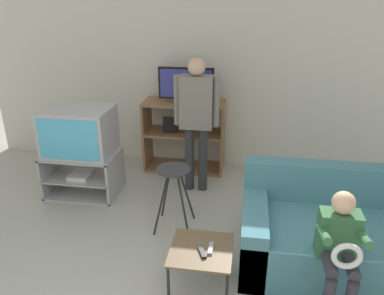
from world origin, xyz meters
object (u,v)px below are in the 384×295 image
Objects in this scene: snack_table at (201,253)px; remote_control_black at (202,252)px; media_shelf at (184,135)px; person_standing_adult at (196,114)px; person_seated_child at (340,245)px; tv_stand at (83,173)px; television_main at (79,131)px; television_flat at (186,86)px; couch at (344,236)px; remote_control_white at (211,248)px; folding_stool at (174,181)px.

remote_control_black is at bearing -77.10° from snack_table.
person_standing_adult is at bearing -66.44° from media_shelf.
tv_stand is at bearing 151.51° from person_seated_child.
remote_control_black is (1.65, -1.50, -0.36)m from television_main.
television_flat reaches higher than television_main.
remote_control_black is at bearing -153.63° from couch.
tv_stand is at bearing 114.81° from remote_control_black.
remote_control_white is 0.09× the size of person_standing_adult.
folding_stool reaches higher than remote_control_black.
snack_table is 1.05m from person_seated_child.
remote_control_white is 0.08× the size of couch.
television_flat is 0.73× the size of person_seated_child.
person_seated_child is (1.53, -2.30, -0.59)m from television_flat.
media_shelf is 2.79m from person_seated_child.
media_shelf is 0.59× the size of couch.
media_shelf is 0.79m from person_standing_adult.
remote_control_black is at bearing -41.87° from tv_stand.
tv_stand is 2.23m from remote_control_black.
television_flat is at bearing 36.69° from tv_stand.
television_main is 2.27m from remote_control_white.
tv_stand is at bearing -142.30° from media_shelf.
television_main is 2.23m from snack_table.
television_main is 1.14× the size of folding_stool.
television_flat reaches higher than folding_stool.
television_flat is 0.39× the size of couch.
media_shelf is 1.42m from folding_stool.
media_shelf is (1.11, 0.86, 0.24)m from tv_stand.
tv_stand is 3.00m from couch.
media_shelf is at bearing 135.31° from couch.
tv_stand is at bearing 138.92° from snack_table.
remote_control_black is at bearing -77.46° from television_flat.
media_shelf is 1.50× the size of television_flat.
folding_stool is 0.69× the size of person_seated_child.
remote_control_black is 0.15× the size of person_seated_child.
media_shelf is 0.66× the size of person_standing_adult.
media_shelf reaches higher than snack_table.
television_main is (0.00, 0.01, 0.54)m from tv_stand.
television_flat is at bearing 123.73° from person_seated_child.
television_flat is 0.63m from person_standing_adult.
couch is 1.86× the size of person_seated_child.
media_shelf is at bearing 37.70° from tv_stand.
person_seated_child is at bearing -109.17° from couch.
tv_stand is 1.10× the size of television_main.
folding_stool is at bearing 118.95° from remote_control_white.
media_shelf is at bearing 95.64° from folding_stool.
media_shelf is at bearing 105.49° from remote_control_white.
person_standing_adult is at bearing 99.55° from snack_table.
television_main is 5.42× the size of remote_control_white.
media_shelf is 2.40m from remote_control_black.
person_standing_adult reaches higher than media_shelf.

